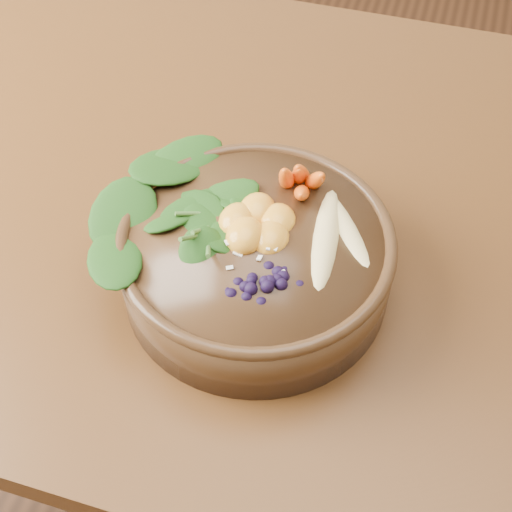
# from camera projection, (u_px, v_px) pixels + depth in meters

# --- Properties ---
(ground) EXTENTS (4.00, 4.00, 0.00)m
(ground) POSITION_uv_depth(u_px,v_px,m) (363.00, 468.00, 1.47)
(ground) COLOR #381E0F
(ground) RESTS_ON ground
(dining_table) EXTENTS (1.60, 0.90, 0.75)m
(dining_table) POSITION_uv_depth(u_px,v_px,m) (419.00, 269.00, 0.96)
(dining_table) COLOR #331C0C
(dining_table) RESTS_ON ground
(stoneware_bowl) EXTENTS (0.38, 0.38, 0.08)m
(stoneware_bowl) POSITION_uv_depth(u_px,v_px,m) (256.00, 262.00, 0.80)
(stoneware_bowl) COLOR #442D1A
(stoneware_bowl) RESTS_ON dining_table
(kale_heap) EXTENTS (0.24, 0.23, 0.05)m
(kale_heap) POSITION_uv_depth(u_px,v_px,m) (212.00, 183.00, 0.79)
(kale_heap) COLOR #204A16
(kale_heap) RESTS_ON stoneware_bowl
(carrot_cluster) EXTENTS (0.08, 0.08, 0.08)m
(carrot_cluster) POSITION_uv_depth(u_px,v_px,m) (303.00, 156.00, 0.79)
(carrot_cluster) COLOR orange
(carrot_cluster) RESTS_ON stoneware_bowl
(banana_halves) EXTENTS (0.11, 0.17, 0.03)m
(banana_halves) POSITION_uv_depth(u_px,v_px,m) (337.00, 224.00, 0.76)
(banana_halves) COLOR #E0CC84
(banana_halves) RESTS_ON stoneware_bowl
(mandarin_cluster) EXTENTS (0.11, 0.12, 0.03)m
(mandarin_cluster) POSITION_uv_depth(u_px,v_px,m) (257.00, 214.00, 0.77)
(mandarin_cluster) COLOR orange
(mandarin_cluster) RESTS_ON stoneware_bowl
(blueberry_pile) EXTENTS (0.17, 0.14, 0.04)m
(blueberry_pile) POSITION_uv_depth(u_px,v_px,m) (261.00, 271.00, 0.71)
(blueberry_pile) COLOR black
(blueberry_pile) RESTS_ON stoneware_bowl
(coconut_flakes) EXTENTS (0.11, 0.10, 0.01)m
(coconut_flakes) POSITION_uv_depth(u_px,v_px,m) (259.00, 250.00, 0.75)
(coconut_flakes) COLOR white
(coconut_flakes) RESTS_ON stoneware_bowl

